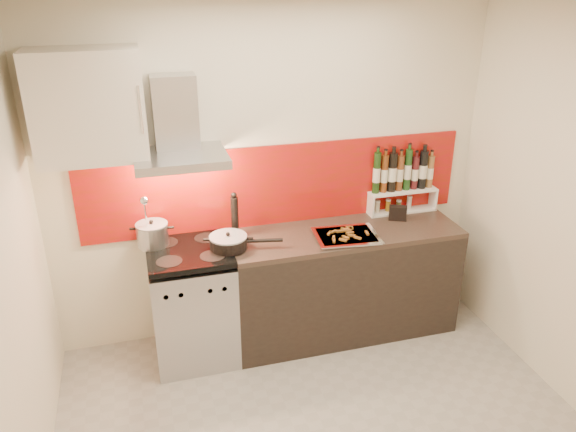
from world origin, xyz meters
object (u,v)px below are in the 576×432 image
object	(u,v)px
range_stove	(193,305)
counter	(343,281)
baking_tray	(346,236)
saute_pan	(229,242)
stock_pot	(152,234)
pepper_mill	(235,215)

from	to	relation	value
range_stove	counter	world-z (taller)	range_stove
range_stove	baking_tray	xyz separation A→B (m)	(1.17, -0.11, 0.47)
saute_pan	counter	bearing A→B (deg)	3.85
range_stove	stock_pot	distance (m)	0.62
stock_pot	pepper_mill	distance (m)	0.61
counter	baking_tray	distance (m)	0.48
counter	saute_pan	distance (m)	1.05
range_stove	baking_tray	distance (m)	1.26
counter	pepper_mill	distance (m)	1.05
stock_pot	counter	bearing A→B (deg)	-5.51
range_stove	pepper_mill	distance (m)	0.74
range_stove	saute_pan	size ratio (longest dim) A/B	1.74
range_stove	pepper_mill	world-z (taller)	pepper_mill
stock_pot	baking_tray	size ratio (longest dim) A/B	0.46
pepper_mill	saute_pan	bearing A→B (deg)	-112.42
saute_pan	pepper_mill	distance (m)	0.24
stock_pot	pepper_mill	world-z (taller)	pepper_mill
counter	stock_pot	xyz separation A→B (m)	(-1.44, 0.14, 0.55)
range_stove	pepper_mill	size ratio (longest dim) A/B	2.55
counter	pepper_mill	world-z (taller)	pepper_mill
stock_pot	saute_pan	distance (m)	0.56
range_stove	pepper_mill	xyz separation A→B (m)	(0.37, 0.14, 0.63)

